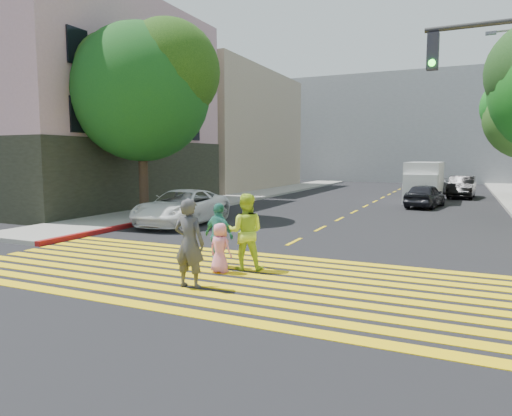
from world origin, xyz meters
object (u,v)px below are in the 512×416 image
Objects in this scene: pedestrian_child at (220,248)px; dark_car_parked at (462,187)px; pedestrian_woman at (245,232)px; white_sedan at (182,207)px; pedestrian_man at (189,243)px; dark_car_near at (425,196)px; pedestrian_extra at (219,235)px; white_van at (424,183)px; tree_left at (143,85)px; silver_car at (436,185)px.

dark_car_parked is (5.13, 24.61, 0.14)m from pedestrian_child.
pedestrian_woman is 8.06m from white_sedan.
dark_car_near is at bearing -102.41° from pedestrian_man.
white_sedan is 1.13× the size of dark_car_parked.
pedestrian_extra is 0.36× the size of dark_car_parked.
tree_left is at bearing -128.34° from white_van.
tree_left is 1.73× the size of white_sedan.
dark_car_parked is (13.06, 17.12, -5.15)m from tree_left.
tree_left reaches higher than pedestrian_man.
pedestrian_extra is (-0.28, 0.46, 0.21)m from pedestrian_child.
pedestrian_child is at bearing -97.89° from dark_car_parked.
pedestrian_man reaches higher than silver_car.
pedestrian_extra is at bearing -53.96° from white_sedan.
pedestrian_child is 0.27× the size of silver_car.
pedestrian_extra is 20.45m from white_van.
silver_car is (3.32, 28.90, 0.04)m from pedestrian_child.
pedestrian_extra reaches higher than pedestrian_child.
white_sedan is at bearing 65.38° from silver_car.
white_van reaches higher than dark_car_parked.
dark_car_near is (3.32, 17.15, 0.06)m from pedestrian_child.
pedestrian_woman is 0.35× the size of white_van.
white_van is (-2.14, -3.96, 0.42)m from dark_car_parked.
pedestrian_extra is 0.37× the size of silver_car.
white_van is at bearing 50.29° from tree_left.
pedestrian_child is 0.31× the size of dark_car_near.
tree_left reaches higher than pedestrian_extra.
pedestrian_man is 30.41m from silver_car.
tree_left is 4.73× the size of pedestrian_woman.
pedestrian_woman is 28.52m from silver_car.
pedestrian_woman is 24.54m from dark_car_parked.
white_van is (2.59, 20.12, 0.23)m from pedestrian_woman.
pedestrian_man is 0.42× the size of dark_car_parked.
pedestrian_child is 0.74× the size of pedestrian_extra.
pedestrian_man reaches higher than pedestrian_extra.
dark_car_parked is (5.41, 24.15, -0.06)m from pedestrian_extra.
dark_car_near is (3.31, 18.48, -0.28)m from pedestrian_man.
dark_car_parked is at bearing 52.66° from tree_left.
pedestrian_man is at bearing -96.38° from white_van.
silver_car is (0.00, 11.75, -0.02)m from dark_car_near.
white_sedan is (-5.22, 7.63, -0.23)m from pedestrian_man.
pedestrian_child is 0.23× the size of white_van.
pedestrian_child is at bearing 33.25° from pedestrian_woman.
white_van reaches higher than dark_car_near.
pedestrian_child is 29.09m from silver_car.
white_van is (3.00, 20.65, 0.56)m from pedestrian_child.
pedestrian_woman is at bearing -155.74° from pedestrian_extra.
pedestrian_man is 18.78m from dark_car_near.
pedestrian_child is at bearing 139.99° from pedestrian_extra.
pedestrian_extra is at bearing -98.74° from dark_car_parked.
tree_left is at bearing 50.26° from dark_car_near.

